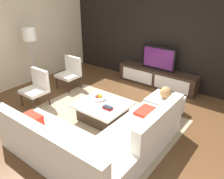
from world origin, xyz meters
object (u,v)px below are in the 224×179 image
sectional_couch (95,141)px  accent_chair_far (70,71)px  television (159,58)px  decorative_ball (166,93)px  coffee_table (103,111)px  accent_chair_near (37,86)px  ottoman (164,106)px  book_stack (108,108)px  floor_lamp (30,38)px  fruit_bowl (99,97)px  media_console (157,78)px

sectional_couch → accent_chair_far: bearing=144.5°
television → decorative_ball: (0.86, -1.29, -0.29)m
coffee_table → accent_chair_near: (-1.67, -0.42, 0.29)m
accent_chair_near → accent_chair_far: 1.18m
accent_chair_near → ottoman: (2.63, 1.43, -0.29)m
television → ottoman: 1.67m
sectional_couch → book_stack: 0.94m
floor_lamp → fruit_bowl: (2.34, -0.03, -0.99)m
accent_chair_far → decorative_ball: size_ratio=3.28×
television → sectional_couch: television is taller
accent_chair_far → book_stack: size_ratio=4.16×
media_console → sectional_couch: size_ratio=0.95×
ottoman → sectional_couch: bearing=-99.7°
fruit_bowl → accent_chair_near: bearing=-160.8°
media_console → sectional_couch: (0.52, -3.26, 0.03)m
coffee_table → ottoman: size_ratio=1.49×
media_console → fruit_bowl: size_ratio=8.18×
floor_lamp → ottoman: floor_lamp is taller
sectional_couch → accent_chair_near: size_ratio=2.77×
sectional_couch → accent_chair_far: size_ratio=2.77×
ottoman → book_stack: bearing=-123.1°
media_console → television: (0.00, 0.00, 0.57)m
ottoman → decorative_ball: bearing=0.0°
book_stack → decorative_ball: bearing=56.9°
media_console → coffee_table: (-0.10, -2.30, -0.05)m
sectional_couch → ottoman: (0.34, 1.96, -0.08)m
media_console → ottoman: bearing=-56.4°
television → accent_chair_far: television is taller
accent_chair_near → television: bearing=57.2°
sectional_couch → media_console: bearing=99.1°
fruit_bowl → floor_lamp: bearing=179.1°
television → coffee_table: television is taller
sectional_couch → book_stack: sectional_couch is taller
ottoman → book_stack: size_ratio=3.34×
decorative_ball → accent_chair_near: bearing=-151.5°
media_console → coffee_table: media_console is taller
media_console → book_stack: media_console is taller
television → accent_chair_near: bearing=-123.1°
sectional_couch → accent_chair_near: (-2.29, 0.54, 0.21)m
sectional_couch → accent_chair_near: accent_chair_near is taller
sectional_couch → decorative_ball: sectional_couch is taller
ottoman → accent_chair_far: accent_chair_far is taller
accent_chair_near → fruit_bowl: 1.58m
accent_chair_far → coffee_table: bearing=-14.9°
accent_chair_far → book_stack: accent_chair_far is taller
television → accent_chair_far: size_ratio=1.12×
floor_lamp → decorative_ball: 3.69m
coffee_table → floor_lamp: floor_lamp is taller
media_console → accent_chair_near: (-1.77, -2.72, 0.24)m
media_console → ottoman: (0.86, -1.29, -0.05)m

